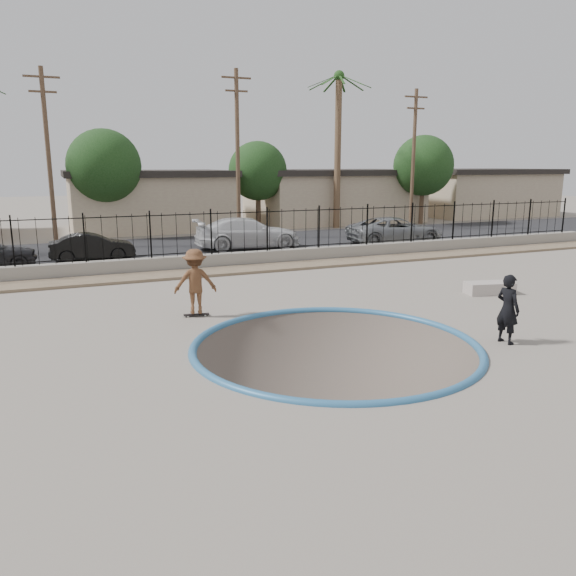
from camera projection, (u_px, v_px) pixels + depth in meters
The scene contains 24 objects.
ground at pixel (203, 286), 25.52m from camera, with size 120.00×120.00×2.20m, color slate.
bowl_pit at pixel (335, 346), 13.57m from camera, with size 6.84×6.84×1.80m, color #4C413A, non-canonical shape.
coping_ring at pixel (335, 346), 13.57m from camera, with size 7.04×7.04×0.20m, color #2D6593.
rock_strip at pixel (219, 271), 22.75m from camera, with size 42.00×1.60×0.11m, color #89755A.
retaining_wall at pixel (212, 261), 23.68m from camera, with size 42.00×0.45×0.60m, color gray.
fence at pixel (211, 233), 23.42m from camera, with size 40.00×0.04×1.80m.
street at pixel (179, 247), 29.78m from camera, with size 90.00×8.00×0.04m, color black.
house_center at pixel (148, 199), 37.91m from camera, with size 10.60×8.60×3.90m.
house_east at pixel (333, 195), 43.19m from camera, with size 12.60×8.60×3.90m.
house_east_far at pixel (477, 192), 48.46m from camera, with size 11.60×8.60×3.90m.
palm_right at pixel (338, 118), 37.22m from camera, with size 2.30×2.30×10.30m.
utility_pole_left at pixel (49, 156), 28.31m from camera, with size 1.70×0.24×9.00m.
utility_pole_mid at pixel (238, 152), 32.02m from camera, with size 1.70×0.24×9.50m.
utility_pole_right at pixel (413, 158), 36.60m from camera, with size 1.70×0.24×9.00m.
street_tree_left at pixel (104, 166), 33.15m from camera, with size 4.32×4.32×6.36m.
street_tree_mid at pixel (258, 171), 37.90m from camera, with size 3.96×3.96×5.83m.
street_tree_right at pixel (423, 166), 40.54m from camera, with size 4.32×4.32×6.36m.
skater at pixel (195, 285), 16.05m from camera, with size 1.21×0.69×1.87m, color brown.
skateboard at pixel (196, 315), 16.24m from camera, with size 0.75×0.30×0.06m.
videographer at pixel (508, 309), 13.66m from camera, with size 0.63×0.41×1.72m, color black.
concrete_ledge at pixel (490, 288), 19.03m from camera, with size 1.60×0.70×0.40m, color #A79C95.
car_b at pixel (92, 247), 25.44m from camera, with size 1.29×3.70×1.22m, color black.
car_c at pixel (248, 233), 28.93m from camera, with size 2.21×5.43×1.58m, color silver.
car_d at pixel (395, 231), 30.56m from camera, with size 2.43×5.26×1.46m, color gray.
Camera 1 is at (-6.05, -12.50, 4.32)m, focal length 35.00 mm.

